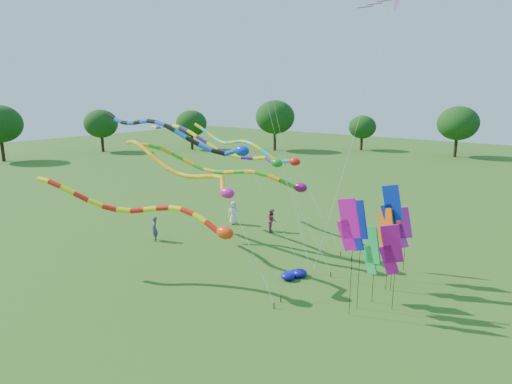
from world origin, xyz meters
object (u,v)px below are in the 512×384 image
Objects in this scene: person_b at (155,229)px; person_c at (272,220)px; blue_nylon_heap at (287,273)px; tube_kite_red at (156,213)px; tube_kite_orange at (184,170)px; person_a at (234,213)px.

person_c is at bearing 93.27° from person_b.
person_b is at bearing -176.26° from blue_nylon_heap.
tube_kite_orange is (-0.79, 2.82, 1.77)m from tube_kite_red.
person_b reaches higher than person_c.
tube_kite_red is 3.43m from tube_kite_orange.
person_a is (-8.73, 5.57, 0.70)m from blue_nylon_heap.
tube_kite_orange is at bearing 25.52° from person_b.
person_b reaches higher than blue_nylon_heap.
person_a is at bearing 53.82° from person_c.
blue_nylon_heap is (5.91, 1.98, -5.45)m from tube_kite_orange.
blue_nylon_heap is at bearing 29.75° from tube_kite_orange.
blue_nylon_heap is 0.82× the size of person_c.
person_a is 3.40m from person_c.
tube_kite_red is 7.52× the size of person_b.
person_a is at bearing 147.49° from blue_nylon_heap.
tube_kite_orange is 8.20× the size of person_b.
blue_nylon_heap is 0.81× the size of person_b.
person_a is 1.07× the size of person_c.
tube_kite_red is 7.09× the size of person_a.
blue_nylon_heap is at bearing 24.84° from tube_kite_red.
person_b is (-10.54, -0.69, 0.64)m from blue_nylon_heap.
blue_nylon_heap is (5.12, 4.81, -3.69)m from tube_kite_red.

